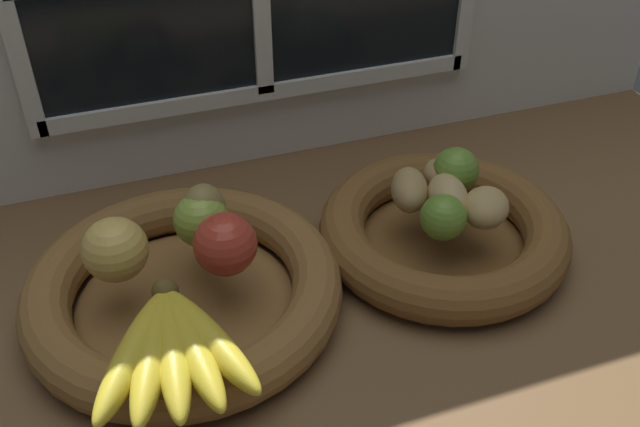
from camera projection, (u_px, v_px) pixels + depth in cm
name	position (u px, v px, depth cm)	size (l,w,h in cm)	color
ground_plane	(327.00, 279.00, 92.50)	(140.00, 90.00, 3.00)	brown
fruit_bowl_left	(184.00, 290.00, 84.54)	(37.75, 37.75, 5.98)	brown
fruit_bowl_right	(443.00, 231.00, 93.48)	(32.70, 32.70, 5.98)	brown
apple_golden_left	(115.00, 250.00, 79.76)	(7.49, 7.49, 7.49)	#DBB756
apple_red_right	(225.00, 244.00, 80.62)	(7.36, 7.36, 7.36)	#B73828
apple_green_back	(201.00, 220.00, 84.81)	(6.66, 6.66, 6.66)	#8CAD3D
pear_brown	(204.00, 212.00, 85.56)	(5.41, 6.05, 7.25)	olive
banana_bunch_front	(172.00, 347.00, 70.99)	(17.89, 19.49, 3.31)	gold
potato_small	(486.00, 207.00, 88.47)	(6.92, 5.75, 4.60)	tan
potato_back	(445.00, 176.00, 94.47)	(6.54, 5.43, 4.14)	#A38451
potato_oblong	(409.00, 190.00, 91.40)	(7.87, 4.70, 4.74)	#A38451
potato_large	(448.00, 197.00, 90.10)	(7.70, 4.94, 4.85)	tan
lime_near	(443.00, 217.00, 85.94)	(5.73, 5.73, 5.73)	olive
lime_far	(456.00, 170.00, 93.73)	(6.13, 6.13, 6.13)	olive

